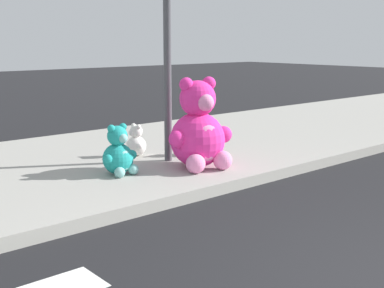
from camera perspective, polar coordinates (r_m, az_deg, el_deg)
sidewalk at (r=7.71m, az=-12.19°, el=-2.41°), size 28.00×4.40×0.15m
sign_pole at (r=7.37m, az=-2.75°, el=11.13°), size 0.56×0.11×3.20m
plush_pink_large at (r=7.08m, az=0.77°, el=1.36°), size 0.95×0.87×1.25m
plush_tan at (r=7.94m, az=0.89°, el=0.21°), size 0.35×0.34×0.48m
plush_teal at (r=6.81m, az=-8.08°, el=-1.13°), size 0.51×0.46×0.67m
plush_white at (r=7.89m, az=-6.26°, el=0.11°), size 0.33×0.38×0.49m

